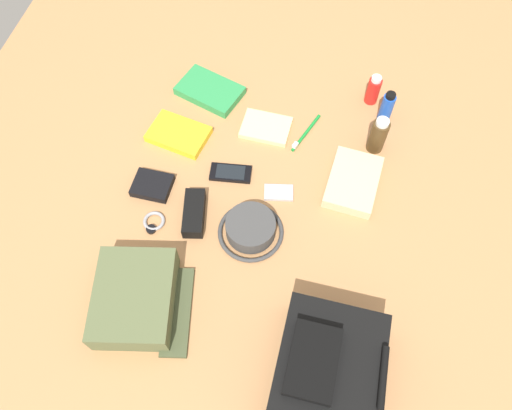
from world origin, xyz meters
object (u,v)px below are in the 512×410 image
sunscreen_spray (373,90)px  toothbrush (304,135)px  toiletry_pouch (137,299)px  bucket_hat (251,229)px  cologne_bottle (378,135)px  paperback_novel (210,91)px  folded_towel (353,182)px  cell_phone (231,173)px  wristwatch (154,222)px  backpack (327,371)px  wallet (152,185)px  deodorant_spray (386,108)px  media_player (278,193)px  sunglasses_case (194,213)px  travel_guidebook (179,134)px  notepad (266,127)px

sunscreen_spray → toothbrush: bearing=-44.8°
toiletry_pouch → bucket_hat: bearing=137.7°
cologne_bottle → paperback_novel: (-0.10, -0.55, -0.05)m
folded_towel → toothbrush: bearing=-131.3°
cologne_bottle → cell_phone: bearing=-65.1°
toiletry_pouch → cell_phone: bearing=162.9°
cologne_bottle → wristwatch: (0.40, -0.58, -0.06)m
backpack → wallet: size_ratio=2.81×
backpack → wallet: backpack is taller
bucket_hat → deodorant_spray: size_ratio=1.49×
folded_towel → toiletry_pouch: bearing=-45.9°
paperback_novel → media_player: size_ratio=2.52×
deodorant_spray → bucket_hat: bearing=-33.8°
toothbrush → folded_towel: 0.22m
backpack → deodorant_spray: size_ratio=2.50×
wristwatch → sunglasses_case: (-0.05, 0.11, 0.01)m
toiletry_pouch → cell_phone: (-0.44, 0.14, -0.03)m
folded_towel → bucket_hat: bearing=-49.7°
sunglasses_case → paperback_novel: bearing=178.2°
paperback_novel → folded_towel: folded_towel is taller
toothbrush → media_player: bearing=-9.9°
bucket_hat → sunglasses_case: size_ratio=1.32×
toothbrush → folded_towel: folded_towel is taller
sunscreen_spray → travel_guidebook: size_ratio=0.54×
toiletry_pouch → toothbrush: (-0.63, 0.33, -0.03)m
backpack → toothbrush: (-0.70, -0.17, -0.05)m
bucket_hat → cologne_bottle: (-0.37, 0.31, 0.04)m
media_player → wristwatch: 0.37m
media_player → notepad: 0.24m
cologne_bottle → cell_phone: (0.19, -0.41, -0.06)m
toiletry_pouch → media_player: bearing=144.5°
deodorant_spray → travel_guidebook: bearing=-72.0°
paperback_novel → wallet: size_ratio=2.10×
bucket_hat → media_player: (-0.14, 0.05, -0.02)m
travel_guidebook → wristwatch: travel_guidebook is taller
backpack → media_player: 0.53m
toothbrush → wallet: bearing=-55.0°
cell_phone → wallet: bearing=-66.0°
media_player → folded_towel: (-0.07, 0.21, 0.01)m
bucket_hat → deodorant_spray: (-0.48, 0.32, 0.03)m
notepad → folded_towel: 0.33m
travel_guidebook → deodorant_spray: bearing=108.0°
travel_guidebook → cologne_bottle: bearing=98.5°
sunscreen_spray → wristwatch: bearing=-43.4°
deodorant_spray → wristwatch: size_ratio=1.75×
cell_phone → media_player: cell_phone is taller
bucket_hat → wristwatch: size_ratio=2.59×
paperback_novel → backpack: bearing=31.8°
sunscreen_spray → toothbrush: 0.27m
media_player → notepad: size_ratio=0.61×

